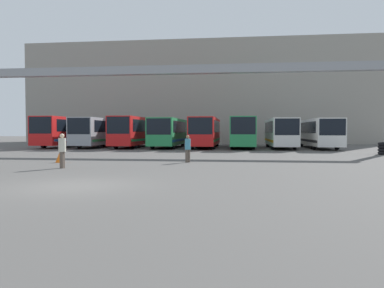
{
  "coord_description": "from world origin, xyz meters",
  "views": [
    {
      "loc": [
        5.47,
        -11.92,
        1.88
      ],
      "look_at": [
        1.21,
        22.86,
        0.6
      ],
      "focal_mm": 35.0,
      "sensor_mm": 36.0,
      "label": 1
    }
  ],
  "objects_px": {
    "bus_slot_4": "(206,131)",
    "bus_slot_7": "(318,132)",
    "bus_slot_6": "(280,131)",
    "pedestrian_mid_left": "(188,148)",
    "pedestrian_near_right": "(62,150)",
    "bus_slot_2": "(134,130)",
    "bus_slot_3": "(169,131)",
    "bus_slot_5": "(242,131)",
    "bus_slot_1": "(101,131)",
    "bus_slot_0": "(68,130)",
    "traffic_cone": "(60,157)"
  },
  "relations": [
    {
      "from": "bus_slot_0",
      "to": "bus_slot_1",
      "type": "height_order",
      "value": "bus_slot_0"
    },
    {
      "from": "bus_slot_6",
      "to": "pedestrian_mid_left",
      "type": "relative_size",
      "value": 7.28
    },
    {
      "from": "bus_slot_2",
      "to": "bus_slot_5",
      "type": "relative_size",
      "value": 0.96
    },
    {
      "from": "bus_slot_2",
      "to": "pedestrian_mid_left",
      "type": "distance_m",
      "value": 20.69
    },
    {
      "from": "traffic_cone",
      "to": "pedestrian_mid_left",
      "type": "bearing_deg",
      "value": 7.72
    },
    {
      "from": "bus_slot_4",
      "to": "bus_slot_6",
      "type": "height_order",
      "value": "bus_slot_4"
    },
    {
      "from": "bus_slot_2",
      "to": "bus_slot_6",
      "type": "xyz_separation_m",
      "value": [
        15.89,
        0.07,
        -0.13
      ]
    },
    {
      "from": "bus_slot_4",
      "to": "bus_slot_6",
      "type": "bearing_deg",
      "value": -2.98
    },
    {
      "from": "pedestrian_mid_left",
      "to": "pedestrian_near_right",
      "type": "height_order",
      "value": "pedestrian_near_right"
    },
    {
      "from": "bus_slot_1",
      "to": "bus_slot_3",
      "type": "relative_size",
      "value": 1.18
    },
    {
      "from": "bus_slot_4",
      "to": "pedestrian_near_right",
      "type": "relative_size",
      "value": 7.23
    },
    {
      "from": "bus_slot_0",
      "to": "pedestrian_mid_left",
      "type": "distance_m",
      "value": 25.37
    },
    {
      "from": "bus_slot_6",
      "to": "bus_slot_7",
      "type": "xyz_separation_m",
      "value": [
        3.97,
        0.44,
        -0.02
      ]
    },
    {
      "from": "pedestrian_mid_left",
      "to": "pedestrian_near_right",
      "type": "relative_size",
      "value": 0.93
    },
    {
      "from": "bus_slot_3",
      "to": "bus_slot_4",
      "type": "bearing_deg",
      "value": 14.42
    },
    {
      "from": "bus_slot_1",
      "to": "bus_slot_4",
      "type": "relative_size",
      "value": 0.99
    },
    {
      "from": "bus_slot_7",
      "to": "traffic_cone",
      "type": "distance_m",
      "value": 27.71
    },
    {
      "from": "bus_slot_1",
      "to": "bus_slot_5",
      "type": "height_order",
      "value": "bus_slot_5"
    },
    {
      "from": "bus_slot_0",
      "to": "bus_slot_6",
      "type": "distance_m",
      "value": 23.84
    },
    {
      "from": "bus_slot_7",
      "to": "bus_slot_3",
      "type": "bearing_deg",
      "value": -176.22
    },
    {
      "from": "bus_slot_4",
      "to": "bus_slot_7",
      "type": "xyz_separation_m",
      "value": [
        11.92,
        0.03,
        -0.09
      ]
    },
    {
      "from": "bus_slot_6",
      "to": "bus_slot_7",
      "type": "relative_size",
      "value": 0.93
    },
    {
      "from": "bus_slot_0",
      "to": "bus_slot_3",
      "type": "relative_size",
      "value": 1.19
    },
    {
      "from": "bus_slot_4",
      "to": "traffic_cone",
      "type": "height_order",
      "value": "bus_slot_4"
    },
    {
      "from": "bus_slot_0",
      "to": "traffic_cone",
      "type": "height_order",
      "value": "bus_slot_0"
    },
    {
      "from": "bus_slot_3",
      "to": "bus_slot_5",
      "type": "bearing_deg",
      "value": 5.37
    },
    {
      "from": "bus_slot_4",
      "to": "bus_slot_7",
      "type": "height_order",
      "value": "bus_slot_4"
    },
    {
      "from": "bus_slot_7",
      "to": "bus_slot_6",
      "type": "bearing_deg",
      "value": -173.66
    },
    {
      "from": "bus_slot_2",
      "to": "bus_slot_3",
      "type": "xyz_separation_m",
      "value": [
        3.97,
        -0.54,
        -0.1
      ]
    },
    {
      "from": "bus_slot_0",
      "to": "bus_slot_5",
      "type": "relative_size",
      "value": 1.04
    },
    {
      "from": "bus_slot_0",
      "to": "bus_slot_6",
      "type": "xyz_separation_m",
      "value": [
        23.83,
        -0.37,
        -0.15
      ]
    },
    {
      "from": "bus_slot_2",
      "to": "bus_slot_7",
      "type": "relative_size",
      "value": 0.92
    },
    {
      "from": "bus_slot_6",
      "to": "bus_slot_3",
      "type": "bearing_deg",
      "value": -177.08
    },
    {
      "from": "pedestrian_mid_left",
      "to": "bus_slot_4",
      "type": "bearing_deg",
      "value": -136.57
    },
    {
      "from": "pedestrian_mid_left",
      "to": "pedestrian_near_right",
      "type": "bearing_deg",
      "value": -12.96
    },
    {
      "from": "bus_slot_5",
      "to": "bus_slot_7",
      "type": "relative_size",
      "value": 0.95
    },
    {
      "from": "bus_slot_1",
      "to": "pedestrian_mid_left",
      "type": "height_order",
      "value": "bus_slot_1"
    },
    {
      "from": "bus_slot_2",
      "to": "bus_slot_1",
      "type": "bearing_deg",
      "value": 174.33
    },
    {
      "from": "bus_slot_0",
      "to": "traffic_cone",
      "type": "distance_m",
      "value": 22.26
    },
    {
      "from": "bus_slot_3",
      "to": "bus_slot_5",
      "type": "xyz_separation_m",
      "value": [
        7.94,
        0.75,
        0.05
      ]
    },
    {
      "from": "bus_slot_2",
      "to": "bus_slot_6",
      "type": "height_order",
      "value": "bus_slot_2"
    },
    {
      "from": "bus_slot_6",
      "to": "bus_slot_7",
      "type": "bearing_deg",
      "value": 6.34
    },
    {
      "from": "bus_slot_6",
      "to": "pedestrian_mid_left",
      "type": "xyz_separation_m",
      "value": [
        -7.37,
        -18.9,
        -0.92
      ]
    },
    {
      "from": "pedestrian_mid_left",
      "to": "traffic_cone",
      "type": "bearing_deg",
      "value": -40.56
    },
    {
      "from": "pedestrian_near_right",
      "to": "bus_slot_4",
      "type": "bearing_deg",
      "value": 166.12
    },
    {
      "from": "bus_slot_1",
      "to": "bus_slot_6",
      "type": "xyz_separation_m",
      "value": [
        19.86,
        -0.32,
        -0.08
      ]
    },
    {
      "from": "bus_slot_2",
      "to": "pedestrian_near_right",
      "type": "bearing_deg",
      "value": -83.08
    },
    {
      "from": "bus_slot_4",
      "to": "pedestrian_near_right",
      "type": "xyz_separation_m",
      "value": [
        -5.17,
        -23.38,
        -0.93
      ]
    },
    {
      "from": "bus_slot_6",
      "to": "pedestrian_near_right",
      "type": "distance_m",
      "value": 26.46
    },
    {
      "from": "bus_slot_2",
      "to": "pedestrian_near_right",
      "type": "xyz_separation_m",
      "value": [
        2.78,
        -22.9,
        -0.99
      ]
    }
  ]
}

